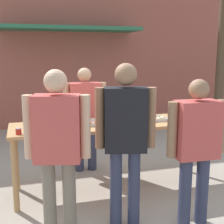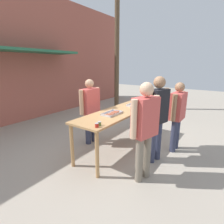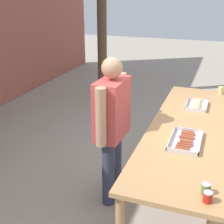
# 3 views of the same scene
# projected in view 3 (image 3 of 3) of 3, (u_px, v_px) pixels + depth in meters

# --- Properties ---
(ground_plane) EXTENTS (24.00, 24.00, 0.00)m
(ground_plane) POSITION_uv_depth(u_px,v_px,m) (181.00, 200.00, 3.57)
(ground_plane) COLOR #A39989
(serving_table) EXTENTS (2.68, 0.77, 0.93)m
(serving_table) POSITION_uv_depth(u_px,v_px,m) (188.00, 135.00, 3.26)
(serving_table) COLOR tan
(serving_table) RESTS_ON ground
(food_tray_sausages) EXTENTS (0.47, 0.28, 0.04)m
(food_tray_sausages) POSITION_uv_depth(u_px,v_px,m) (186.00, 141.00, 2.87)
(food_tray_sausages) COLOR silver
(food_tray_sausages) RESTS_ON serving_table
(food_tray_buns) EXTENTS (0.36, 0.24, 0.06)m
(food_tray_buns) POSITION_uv_depth(u_px,v_px,m) (197.00, 105.00, 3.73)
(food_tray_buns) COLOR silver
(food_tray_buns) RESTS_ON serving_table
(condiment_jar_mustard) EXTENTS (0.06, 0.06, 0.08)m
(condiment_jar_mustard) POSITION_uv_depth(u_px,v_px,m) (208.00, 197.00, 2.07)
(condiment_jar_mustard) COLOR #B22319
(condiment_jar_mustard) RESTS_ON serving_table
(condiment_jar_ketchup) EXTENTS (0.06, 0.06, 0.08)m
(condiment_jar_ketchup) POSITION_uv_depth(u_px,v_px,m) (206.00, 189.00, 2.15)
(condiment_jar_ketchup) COLOR #567A38
(condiment_jar_ketchup) RESTS_ON serving_table
(beer_cup) EXTENTS (0.07, 0.07, 0.10)m
(beer_cup) POSITION_uv_depth(u_px,v_px,m) (221.00, 90.00, 4.17)
(beer_cup) COLOR #DBC67A
(beer_cup) RESTS_ON serving_table
(person_server_behind_table) EXTENTS (0.67, 0.27, 1.64)m
(person_server_behind_table) POSITION_uv_depth(u_px,v_px,m) (112.00, 121.00, 3.26)
(person_server_behind_table) COLOR #333851
(person_server_behind_table) RESTS_ON ground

